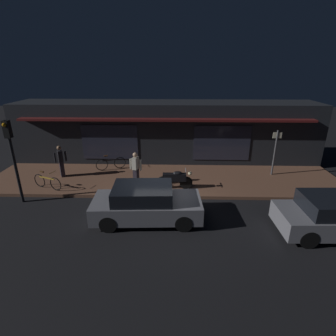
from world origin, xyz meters
The scene contains 11 objects.
ground_plane centered at (0.00, 0.00, 0.00)m, with size 60.00×60.00×0.00m, color black.
sidewalk_slab centered at (0.00, 3.00, 0.07)m, with size 18.00×4.00×0.15m, color brown.
storefront_building centered at (0.00, 6.39, 1.80)m, with size 18.00×3.30×3.60m.
motorcycle centered at (0.57, 1.78, 0.65)m, with size 1.70×0.55×0.97m.
bicycle_parked centered at (-5.45, 1.60, 0.51)m, with size 1.56×0.68×0.91m.
bicycle_extra centered at (-3.04, 4.19, 0.51)m, with size 1.55×0.69×0.91m.
person_photographer centered at (-5.35, 3.11, 1.03)m, with size 0.57×0.44×1.67m.
person_bystander centered at (-1.32, 2.11, 1.03)m, with size 0.61×0.43×1.67m.
sign_post centered at (5.75, 3.68, 1.51)m, with size 0.44×0.09×2.40m.
traffic_light_pole centered at (-6.13, 0.55, 2.48)m, with size 0.24×0.33×3.60m.
parked_car_near centered at (-0.55, -0.73, 0.70)m, with size 4.18×1.95×1.42m.
Camera 1 is at (0.55, -9.58, 5.60)m, focal length 28.25 mm.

